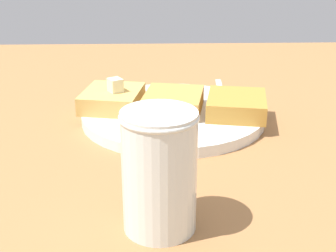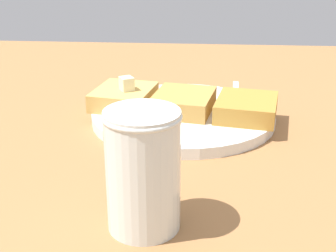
# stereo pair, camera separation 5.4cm
# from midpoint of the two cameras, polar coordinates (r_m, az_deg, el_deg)

# --- Properties ---
(table_surface) EXTENTS (1.25, 1.25, 0.03)m
(table_surface) POSITION_cam_midpoint_polar(r_m,az_deg,el_deg) (0.59, -6.95, -4.48)
(table_surface) COLOR #936339
(table_surface) RESTS_ON ground
(plate) EXTENTS (0.26, 0.26, 0.01)m
(plate) POSITION_cam_midpoint_polar(r_m,az_deg,el_deg) (0.68, -1.64, 1.40)
(plate) COLOR silver
(plate) RESTS_ON table_surface
(toast_slice_left) EXTENTS (0.10, 0.11, 0.03)m
(toast_slice_left) POSITION_cam_midpoint_polar(r_m,az_deg,el_deg) (0.69, -9.02, 3.27)
(toast_slice_left) COLOR tan
(toast_slice_left) RESTS_ON plate
(toast_slice_middle) EXTENTS (0.10, 0.11, 0.03)m
(toast_slice_middle) POSITION_cam_midpoint_polar(r_m,az_deg,el_deg) (0.67, -1.65, 2.93)
(toast_slice_middle) COLOR #B4843E
(toast_slice_middle) RESTS_ON plate
(toast_slice_right) EXTENTS (0.10, 0.11, 0.03)m
(toast_slice_right) POSITION_cam_midpoint_polar(r_m,az_deg,el_deg) (0.66, 6.05, 2.53)
(toast_slice_right) COLOR #A8782F
(toast_slice_right) RESTS_ON plate
(butter_pat_primary) EXTENTS (0.02, 0.03, 0.02)m
(butter_pat_primary) POSITION_cam_midpoint_polar(r_m,az_deg,el_deg) (0.68, -8.72, 4.91)
(butter_pat_primary) COLOR #F0EAB6
(butter_pat_primary) RESTS_ON toast_slice_left
(fork) EXTENTS (0.02, 0.16, 0.00)m
(fork) POSITION_cam_midpoint_polar(r_m,az_deg,el_deg) (0.72, 4.53, 3.47)
(fork) COLOR silver
(fork) RESTS_ON plate
(syrup_jar) EXTENTS (0.07, 0.07, 0.11)m
(syrup_jar) POSITION_cam_midpoint_polar(r_m,az_deg,el_deg) (0.41, -4.80, -5.98)
(syrup_jar) COLOR #391708
(syrup_jar) RESTS_ON table_surface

